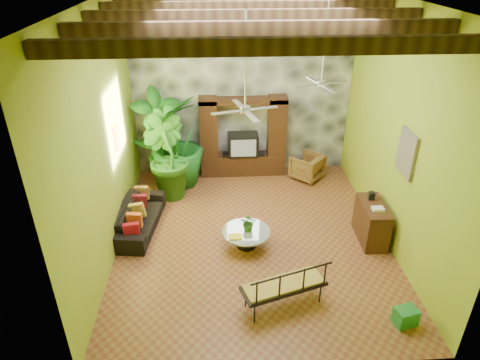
{
  "coord_description": "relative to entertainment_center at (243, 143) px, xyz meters",
  "views": [
    {
      "loc": [
        -0.76,
        -7.96,
        5.86
      ],
      "look_at": [
        -0.26,
        0.2,
        1.38
      ],
      "focal_mm": 32.0,
      "sensor_mm": 36.0,
      "label": 1
    }
  ],
  "objects": [
    {
      "name": "tall_plant_b",
      "position": [
        -2.06,
        -1.12,
        0.16
      ],
      "size": [
        1.59,
        1.56,
        2.26
      ],
      "primitive_type": "imported",
      "rotation": [
        0.0,
        0.0,
        2.47
      ],
      "color": "#28691B",
      "rests_on": "ground"
    },
    {
      "name": "sofa",
      "position": [
        -2.63,
        -2.65,
        -0.66
      ],
      "size": [
        1.09,
        2.2,
        0.62
      ],
      "primitive_type": "imported",
      "rotation": [
        0.0,
        0.0,
        1.44
      ],
      "color": "black",
      "rests_on": "ground"
    },
    {
      "name": "back_wall",
      "position": [
        0.0,
        0.36,
        1.53
      ],
      "size": [
        6.0,
        0.02,
        5.0
      ],
      "primitive_type": "cube",
      "color": "#A0B328",
      "rests_on": "ground"
    },
    {
      "name": "iron_bench",
      "position": [
        0.39,
        -5.36,
        -0.43
      ],
      "size": [
        1.64,
        1.03,
        0.57
      ],
      "rotation": [
        0.0,
        0.0,
        0.32
      ],
      "color": "black",
      "rests_on": "ground"
    },
    {
      "name": "ceiling",
      "position": [
        0.0,
        -3.14,
        4.03
      ],
      "size": [
        6.0,
        7.0,
        0.02
      ],
      "primitive_type": "cube",
      "color": "silver",
      "rests_on": "back_wall"
    },
    {
      "name": "right_wall",
      "position": [
        3.0,
        -3.14,
        1.53
      ],
      "size": [
        0.02,
        7.0,
        5.0
      ],
      "primitive_type": "cube",
      "color": "#A0B328",
      "rests_on": "ground"
    },
    {
      "name": "ceiling_beams",
      "position": [
        0.0,
        -3.14,
        3.81
      ],
      "size": [
        5.95,
        5.36,
        0.22
      ],
      "color": "#332110",
      "rests_on": "ceiling"
    },
    {
      "name": "left_wall",
      "position": [
        -3.0,
        -3.14,
        1.53
      ],
      "size": [
        0.02,
        7.0,
        5.0
      ],
      "primitive_type": "cube",
      "color": "#A0B328",
      "rests_on": "ground"
    },
    {
      "name": "wall_art_mask",
      "position": [
        -2.96,
        -2.14,
        1.13
      ],
      "size": [
        0.06,
        0.32,
        0.55
      ],
      "primitive_type": "cube",
      "color": "#F5AA1C",
      "rests_on": "left_wall"
    },
    {
      "name": "coffee_table",
      "position": [
        -0.16,
        -3.48,
        -0.71
      ],
      "size": [
        1.05,
        1.05,
        0.4
      ],
      "rotation": [
        0.0,
        0.0,
        -0.19
      ],
      "color": "black",
      "rests_on": "ground"
    },
    {
      "name": "tall_plant_a",
      "position": [
        -2.26,
        -0.33,
        0.37
      ],
      "size": [
        1.69,
        1.52,
        2.66
      ],
      "primitive_type": "imported",
      "rotation": [
        0.0,
        0.0,
        0.52
      ],
      "color": "#1D641A",
      "rests_on": "ground"
    },
    {
      "name": "yellow_tray",
      "position": [
        -0.41,
        -3.7,
        -0.55
      ],
      "size": [
        0.29,
        0.21,
        0.03
      ],
      "primitive_type": "cube",
      "rotation": [
        0.0,
        0.0,
        0.03
      ],
      "color": "yellow",
      "rests_on": "coffee_table"
    },
    {
      "name": "side_console",
      "position": [
        2.65,
        -3.39,
        -0.52
      ],
      "size": [
        0.54,
        1.14,
        0.9
      ],
      "primitive_type": "cube",
      "rotation": [
        0.0,
        0.0,
        -0.03
      ],
      "color": "#371E11",
      "rests_on": "ground"
    },
    {
      "name": "ceiling_fan_front",
      "position": [
        -0.2,
        -3.54,
        2.44
      ],
      "size": [
        1.28,
        1.28,
        1.86
      ],
      "color": "silver",
      "rests_on": "ceiling"
    },
    {
      "name": "centerpiece_plant",
      "position": [
        -0.1,
        -3.45,
        -0.37
      ],
      "size": [
        0.41,
        0.38,
        0.39
      ],
      "primitive_type": "imported",
      "rotation": [
        0.0,
        0.0,
        -0.23
      ],
      "color": "#2D671B",
      "rests_on": "coffee_table"
    },
    {
      "name": "ground",
      "position": [
        0.0,
        -3.14,
        -0.97
      ],
      "size": [
        7.0,
        7.0,
        0.0
      ],
      "primitive_type": "plane",
      "color": "brown",
      "rests_on": "ground"
    },
    {
      "name": "tall_plant_c",
      "position": [
        -1.81,
        -0.49,
        0.28
      ],
      "size": [
        1.91,
        1.91,
        2.5
      ],
      "primitive_type": "imported",
      "rotation": [
        0.0,
        0.0,
        4.19
      ],
      "color": "#1A631D",
      "rests_on": "ground"
    },
    {
      "name": "ceiling_fan_back",
      "position": [
        1.6,
        -1.94,
        2.44
      ],
      "size": [
        1.28,
        1.28,
        1.86
      ],
      "color": "silver",
      "rests_on": "ceiling"
    },
    {
      "name": "entertainment_center",
      "position": [
        0.0,
        0.0,
        0.0
      ],
      "size": [
        2.4,
        0.55,
        2.3
      ],
      "color": "black",
      "rests_on": "ground"
    },
    {
      "name": "stone_accent_wall",
      "position": [
        0.0,
        0.3,
        1.53
      ],
      "size": [
        5.98,
        0.1,
        4.98
      ],
      "primitive_type": "cube",
      "color": "#323338",
      "rests_on": "ground"
    },
    {
      "name": "wall_art_painting",
      "position": [
        2.96,
        -3.74,
        1.33
      ],
      "size": [
        0.06,
        0.7,
        0.9
      ],
      "primitive_type": "cube",
      "color": "#286195",
      "rests_on": "right_wall"
    },
    {
      "name": "green_bin",
      "position": [
        2.47,
        -5.87,
        -0.8
      ],
      "size": [
        0.43,
        0.36,
        0.33
      ],
      "primitive_type": "cube",
      "rotation": [
        0.0,
        0.0,
        0.23
      ],
      "color": "#1D6F3A",
      "rests_on": "ground"
    },
    {
      "name": "wicker_armchair",
      "position": [
        1.8,
        -0.43,
        -0.6
      ],
      "size": [
        1.11,
        1.11,
        0.73
      ],
      "primitive_type": "imported",
      "rotation": [
        0.0,
        0.0,
        3.95
      ],
      "color": "olive",
      "rests_on": "ground"
    }
  ]
}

